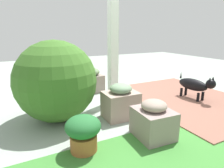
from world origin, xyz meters
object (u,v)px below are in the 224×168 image
at_px(stone_planter_mid, 121,102).
at_px(dog, 195,85).
at_px(terracotta_pot_broad, 83,132).
at_px(round_shrub, 56,81).
at_px(stone_planter_nearest, 91,80).
at_px(porch_pillar, 113,33).
at_px(terracotta_pot_spiky, 52,79).
at_px(stone_planter_far, 153,120).

distance_m(stone_planter_mid, dog, 1.48).
bearing_deg(terracotta_pot_broad, round_shrub, -86.16).
xyz_separation_m(stone_planter_mid, round_shrub, (0.77, -0.33, 0.31)).
bearing_deg(terracotta_pot_broad, stone_planter_nearest, -113.61).
relative_size(porch_pillar, terracotta_pot_spiky, 3.66).
bearing_deg(stone_planter_far, stone_planter_mid, -84.30).
height_order(round_shrub, terracotta_pot_broad, round_shrub).
height_order(stone_planter_mid, stone_planter_far, stone_planter_mid).
relative_size(round_shrub, terracotta_pot_broad, 2.85).
xyz_separation_m(stone_planter_nearest, dog, (-1.40, 1.27, 0.04)).
xyz_separation_m(porch_pillar, round_shrub, (0.95, 0.23, -0.60)).
relative_size(stone_planter_mid, round_shrub, 0.45).
xyz_separation_m(stone_planter_mid, dog, (-1.48, -0.03, 0.05)).
relative_size(stone_planter_nearest, terracotta_pot_spiky, 0.76).
bearing_deg(stone_planter_far, dog, -155.52).
relative_size(porch_pillar, stone_planter_nearest, 4.80).
xyz_separation_m(stone_planter_mid, stone_planter_far, (-0.06, 0.62, -0.02)).
distance_m(stone_planter_nearest, round_shrub, 1.32).
relative_size(terracotta_pot_spiky, dog, 0.92).
bearing_deg(dog, terracotta_pot_broad, 13.99).
bearing_deg(terracotta_pot_spiky, round_shrub, 82.17).
relative_size(stone_planter_nearest, terracotta_pot_broad, 1.27).
bearing_deg(terracotta_pot_broad, porch_pillar, -129.52).
height_order(stone_planter_far, terracotta_pot_spiky, terracotta_pot_spiky).
bearing_deg(terracotta_pot_spiky, terracotta_pot_broad, 87.04).
xyz_separation_m(stone_planter_nearest, terracotta_pot_spiky, (0.69, -0.21, 0.07)).
relative_size(stone_planter_nearest, round_shrub, 0.45).
height_order(porch_pillar, terracotta_pot_broad, porch_pillar).
bearing_deg(round_shrub, dog, 172.34).
xyz_separation_m(terracotta_pot_broad, dog, (-2.20, -0.55, 0.06)).
relative_size(stone_planter_far, terracotta_pot_spiky, 0.73).
distance_m(stone_planter_mid, terracotta_pot_broad, 0.88).
bearing_deg(terracotta_pot_broad, stone_planter_mid, -144.15).
bearing_deg(stone_planter_nearest, dog, 137.79).
bearing_deg(dog, stone_planter_far, 24.48).
distance_m(stone_planter_mid, stone_planter_far, 0.62).
bearing_deg(stone_planter_far, terracotta_pot_spiky, -72.49).
xyz_separation_m(terracotta_pot_broad, terracotta_pot_spiky, (-0.11, -2.03, 0.09)).
xyz_separation_m(stone_planter_nearest, round_shrub, (0.85, 0.97, 0.30)).
relative_size(round_shrub, dog, 1.57).
xyz_separation_m(round_shrub, terracotta_pot_broad, (-0.06, 0.85, -0.32)).
height_order(round_shrub, terracotta_pot_spiky, round_shrub).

